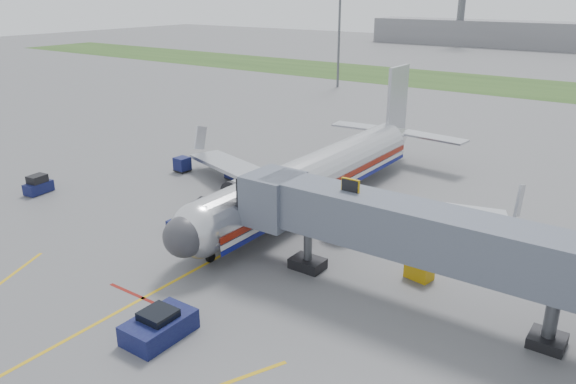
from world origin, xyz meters
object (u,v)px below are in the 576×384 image
Objects in this scene: baggage_tug at (38,185)px; ramp_worker at (213,222)px; airliner at (315,175)px; pushback_tug at (159,326)px; belt_loader at (186,220)px.

baggage_tug is 1.31× the size of ramp_worker.
baggage_tug is (-22.15, -12.18, -1.88)m from airliner.
airliner is at bearing 28.81° from baggage_tug.
ramp_worker is (19.15, 2.47, 0.23)m from baggage_tug.
pushback_tug is 1.02× the size of belt_loader.
airliner is at bearing 9.99° from ramp_worker.
airliner reaches higher than ramp_worker.
airliner is 9.41× the size of pushback_tug.
ramp_worker reaches higher than baggage_tug.
ramp_worker is at bearing 1.24° from belt_loader.
airliner reaches higher than belt_loader.
baggage_tug is 0.70× the size of belt_loader.
baggage_tug is at bearing -171.62° from belt_loader.
pushback_tug is 1.46× the size of baggage_tug.
ramp_worker is (-6.84, 11.68, 0.33)m from pushback_tug.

